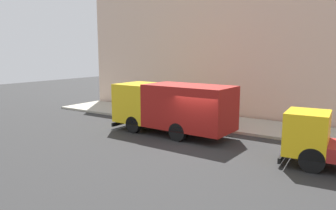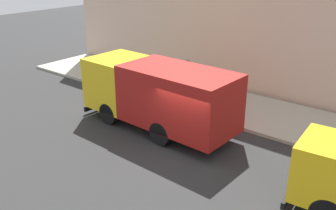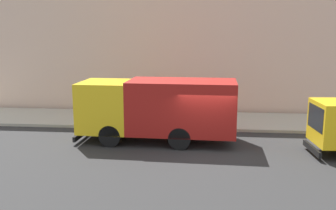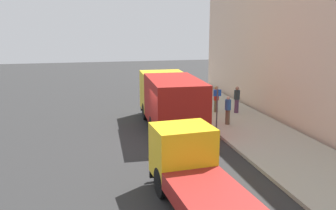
{
  "view_description": "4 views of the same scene",
  "coord_description": "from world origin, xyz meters",
  "px_view_note": "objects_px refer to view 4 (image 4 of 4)",
  "views": [
    {
      "loc": [
        -14.87,
        -7.99,
        4.77
      ],
      "look_at": [
        0.66,
        2.42,
        1.75
      ],
      "focal_mm": 35.05,
      "sensor_mm": 36.0,
      "label": 1
    },
    {
      "loc": [
        -10.84,
        -7.64,
        7.32
      ],
      "look_at": [
        1.17,
        1.93,
        1.12
      ],
      "focal_mm": 40.08,
      "sensor_mm": 36.0,
      "label": 2
    },
    {
      "loc": [
        -16.43,
        0.11,
        5.16
      ],
      "look_at": [
        0.88,
        1.81,
        1.79
      ],
      "focal_mm": 40.49,
      "sensor_mm": 36.0,
      "label": 3
    },
    {
      "loc": [
        -3.51,
        -16.79,
        5.72
      ],
      "look_at": [
        0.87,
        2.58,
        1.25
      ],
      "focal_mm": 38.44,
      "sensor_mm": 36.0,
      "label": 4
    }
  ],
  "objects_px": {
    "small_flatbed_truck": "(194,172)",
    "pedestrian_walking": "(216,98)",
    "street_sign_post": "(217,105)",
    "pedestrian_standing": "(228,110)",
    "pedestrian_third": "(237,99)",
    "traffic_cone_orange": "(193,104)",
    "large_utility_truck": "(170,98)"
  },
  "relations": [
    {
      "from": "street_sign_post",
      "to": "large_utility_truck",
      "type": "bearing_deg",
      "value": 153.2
    },
    {
      "from": "pedestrian_walking",
      "to": "street_sign_post",
      "type": "bearing_deg",
      "value": -40.61
    },
    {
      "from": "traffic_cone_orange",
      "to": "street_sign_post",
      "type": "distance_m",
      "value": 5.03
    },
    {
      "from": "large_utility_truck",
      "to": "pedestrian_walking",
      "type": "xyz_separation_m",
      "value": [
        3.6,
        2.33,
        -0.62
      ]
    },
    {
      "from": "traffic_cone_orange",
      "to": "street_sign_post",
      "type": "xyz_separation_m",
      "value": [
        -0.11,
        -4.92,
        1.03
      ]
    },
    {
      "from": "traffic_cone_orange",
      "to": "large_utility_truck",
      "type": "bearing_deg",
      "value": -123.3
    },
    {
      "from": "pedestrian_third",
      "to": "traffic_cone_orange",
      "type": "xyz_separation_m",
      "value": [
        -2.36,
        1.89,
        -0.61
      ]
    },
    {
      "from": "pedestrian_third",
      "to": "pedestrian_walking",
      "type": "bearing_deg",
      "value": 116.47
    },
    {
      "from": "pedestrian_walking",
      "to": "traffic_cone_orange",
      "type": "bearing_deg",
      "value": -161.83
    },
    {
      "from": "small_flatbed_truck",
      "to": "street_sign_post",
      "type": "relative_size",
      "value": 2.5
    },
    {
      "from": "traffic_cone_orange",
      "to": "pedestrian_third",
      "type": "bearing_deg",
      "value": -38.64
    },
    {
      "from": "large_utility_truck",
      "to": "small_flatbed_truck",
      "type": "distance_m",
      "value": 8.86
    },
    {
      "from": "pedestrian_standing",
      "to": "traffic_cone_orange",
      "type": "bearing_deg",
      "value": 35.83
    },
    {
      "from": "pedestrian_walking",
      "to": "pedestrian_third",
      "type": "height_order",
      "value": "pedestrian_third"
    },
    {
      "from": "pedestrian_third",
      "to": "street_sign_post",
      "type": "relative_size",
      "value": 0.77
    },
    {
      "from": "large_utility_truck",
      "to": "traffic_cone_orange",
      "type": "bearing_deg",
      "value": 58.56
    },
    {
      "from": "pedestrian_standing",
      "to": "traffic_cone_orange",
      "type": "xyz_separation_m",
      "value": [
        -0.77,
        4.33,
        -0.57
      ]
    },
    {
      "from": "pedestrian_standing",
      "to": "pedestrian_third",
      "type": "distance_m",
      "value": 2.92
    },
    {
      "from": "pedestrian_walking",
      "to": "pedestrian_standing",
      "type": "relative_size",
      "value": 1.04
    },
    {
      "from": "pedestrian_walking",
      "to": "traffic_cone_orange",
      "type": "height_order",
      "value": "pedestrian_walking"
    },
    {
      "from": "pedestrian_third",
      "to": "street_sign_post",
      "type": "height_order",
      "value": "street_sign_post"
    },
    {
      "from": "pedestrian_walking",
      "to": "pedestrian_standing",
      "type": "height_order",
      "value": "pedestrian_walking"
    },
    {
      "from": "large_utility_truck",
      "to": "street_sign_post",
      "type": "distance_m",
      "value": 2.63
    },
    {
      "from": "large_utility_truck",
      "to": "pedestrian_standing",
      "type": "height_order",
      "value": "large_utility_truck"
    },
    {
      "from": "pedestrian_walking",
      "to": "traffic_cone_orange",
      "type": "distance_m",
      "value": 1.92
    },
    {
      "from": "small_flatbed_truck",
      "to": "pedestrian_standing",
      "type": "relative_size",
      "value": 3.39
    },
    {
      "from": "small_flatbed_truck",
      "to": "pedestrian_walking",
      "type": "xyz_separation_m",
      "value": [
        4.85,
        11.08,
        -0.04
      ]
    },
    {
      "from": "pedestrian_walking",
      "to": "pedestrian_third",
      "type": "distance_m",
      "value": 1.31
    },
    {
      "from": "pedestrian_walking",
      "to": "street_sign_post",
      "type": "xyz_separation_m",
      "value": [
        -1.26,
        -3.51,
        0.41
      ]
    },
    {
      "from": "small_flatbed_truck",
      "to": "large_utility_truck",
      "type": "bearing_deg",
      "value": 77.38
    },
    {
      "from": "street_sign_post",
      "to": "pedestrian_standing",
      "type": "bearing_deg",
      "value": 33.84
    },
    {
      "from": "street_sign_post",
      "to": "small_flatbed_truck",
      "type": "bearing_deg",
      "value": -115.38
    }
  ]
}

